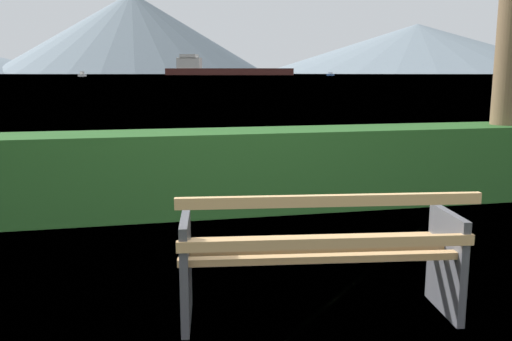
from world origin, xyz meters
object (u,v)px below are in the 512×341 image
park_bench (320,255)px  fishing_boat_near (330,75)px  sailboat_mid (82,75)px  cargo_ship_large (220,69)px

park_bench → fishing_boat_near: size_ratio=0.36×
sailboat_mid → fishing_boat_near: bearing=13.3°
sailboat_mid → cargo_ship_large: bearing=54.8°
fishing_boat_near → sailboat_mid: bearing=-166.7°
park_bench → fishing_boat_near: (79.45, 215.77, 0.08)m
park_bench → sailboat_mid: (-18.08, 192.63, 0.19)m
cargo_ship_large → sailboat_mid: (-60.41, -85.55, -2.31)m
fishing_boat_near → park_bench: bearing=-110.2°
park_bench → sailboat_mid: sailboat_mid is taller
park_bench → sailboat_mid: bearing=95.4°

